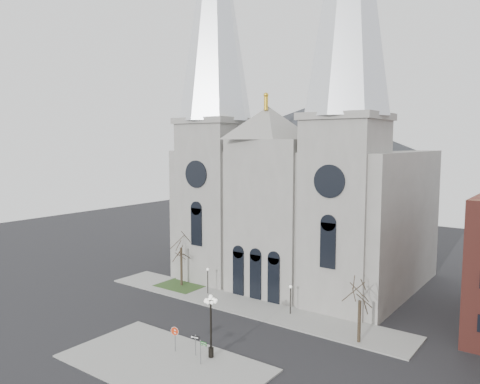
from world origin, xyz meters
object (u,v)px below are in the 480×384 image
Objects in this scene: globe_lamp at (211,318)px; one_way_sign at (195,341)px; stop_sign at (175,334)px; street_name_sign at (201,350)px.

globe_lamp is 2.99× the size of one_way_sign.
globe_lamp is (3.38, 1.05, 1.91)m from stop_sign.
stop_sign is 1.22× the size of one_way_sign.
globe_lamp reaches higher than stop_sign.
globe_lamp reaches higher than street_name_sign.
stop_sign reaches higher than one_way_sign.
globe_lamp reaches higher than one_way_sign.
street_name_sign reaches higher than one_way_sign.
stop_sign is 1.09× the size of street_name_sign.
one_way_sign is at bearing 142.26° from street_name_sign.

